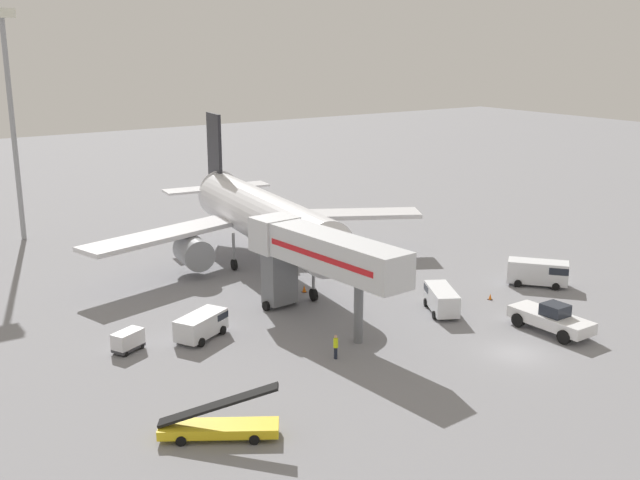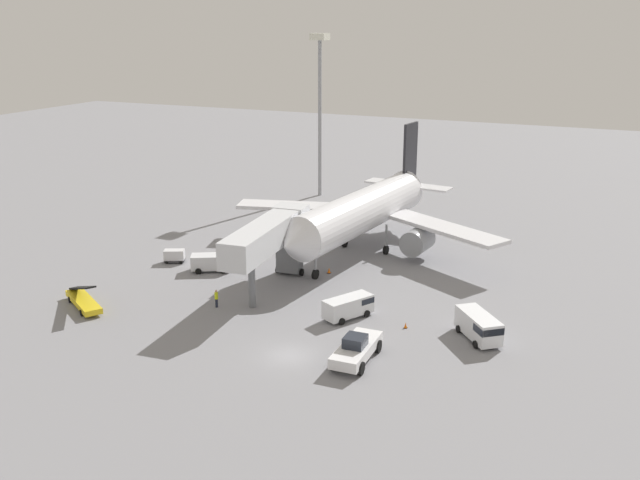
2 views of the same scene
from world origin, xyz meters
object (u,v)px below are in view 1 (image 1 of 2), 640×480
(safety_cone_bravo, at_px, (490,297))
(service_van_outer_left, at_px, (441,298))
(baggage_cart_mid_center, at_px, (128,340))
(ground_crew_worker_foreground, at_px, (336,346))
(airplane_at_gate, at_px, (262,218))
(service_van_near_right, at_px, (202,324))
(belt_loader_truck, at_px, (219,426))
(jet_bridge, at_px, (316,254))
(apron_light_mast, at_px, (8,82))
(service_van_far_right, at_px, (540,272))
(safety_cone_alpha, at_px, (304,289))
(pushback_tug, at_px, (551,319))

(safety_cone_bravo, bearing_deg, service_van_outer_left, 178.04)
(baggage_cart_mid_center, relative_size, ground_crew_worker_foreground, 1.45)
(airplane_at_gate, distance_m, service_van_near_right, 19.12)
(belt_loader_truck, distance_m, service_van_near_right, 15.39)
(jet_bridge, bearing_deg, belt_loader_truck, -140.93)
(apron_light_mast, bearing_deg, service_van_far_right, -51.46)
(service_van_outer_left, relative_size, safety_cone_alpha, 8.05)
(belt_loader_truck, xyz_separation_m, safety_cone_bravo, (30.36, 8.14, -0.51))
(pushback_tug, height_order, service_van_near_right, pushback_tug)
(pushback_tug, relative_size, safety_cone_alpha, 10.38)
(airplane_at_gate, height_order, safety_cone_bravo, airplane_at_gate)
(pushback_tug, relative_size, apron_light_mast, 0.27)
(service_van_far_right, distance_m, ground_crew_worker_foreground, 25.28)
(pushback_tug, bearing_deg, safety_cone_bravo, 77.61)
(airplane_at_gate, xyz_separation_m, service_van_far_right, (18.17, -19.28, -3.75))
(service_van_outer_left, bearing_deg, safety_cone_alpha, 122.16)
(ground_crew_worker_foreground, bearing_deg, pushback_tug, -17.19)
(belt_loader_truck, height_order, service_van_near_right, belt_loader_truck)
(airplane_at_gate, height_order, pushback_tug, airplane_at_gate)
(airplane_at_gate, bearing_deg, service_van_outer_left, -73.02)
(service_van_outer_left, bearing_deg, pushback_tug, -64.52)
(service_van_near_right, xyz_separation_m, safety_cone_alpha, (12.25, 4.68, -0.77))
(jet_bridge, distance_m, service_van_far_right, 23.05)
(ground_crew_worker_foreground, bearing_deg, airplane_at_gate, 72.81)
(airplane_at_gate, xyz_separation_m, baggage_cart_mid_center, (-18.60, -12.80, -4.21))
(pushback_tug, height_order, safety_cone_alpha, pushback_tug)
(service_van_outer_left, xyz_separation_m, apron_light_mast, (-22.77, 44.06, 16.31))
(apron_light_mast, bearing_deg, service_van_near_right, -84.22)
(ground_crew_worker_foreground, bearing_deg, baggage_cart_mid_center, 140.73)
(airplane_at_gate, relative_size, belt_loader_truck, 5.37)
(pushback_tug, xyz_separation_m, safety_cone_bravo, (1.75, 7.97, -0.82))
(airplane_at_gate, relative_size, pushback_tug, 5.29)
(pushback_tug, xyz_separation_m, belt_loader_truck, (-28.61, -0.17, -0.32))
(pushback_tug, distance_m, safety_cone_bravo, 8.20)
(airplane_at_gate, relative_size, service_van_near_right, 7.41)
(service_van_far_right, bearing_deg, safety_cone_alpha, 150.94)
(baggage_cart_mid_center, distance_m, safety_cone_alpha, 18.31)
(jet_bridge, distance_m, ground_crew_worker_foreground, 8.57)
(service_van_far_right, height_order, ground_crew_worker_foreground, service_van_far_right)
(safety_cone_bravo, bearing_deg, apron_light_mast, 122.70)
(airplane_at_gate, xyz_separation_m, service_van_outer_left, (5.91, -19.36, -3.89))
(ground_crew_worker_foreground, height_order, safety_cone_bravo, ground_crew_worker_foreground)
(service_van_far_right, height_order, service_van_near_right, service_van_far_right)
(belt_loader_truck, height_order, service_van_outer_left, belt_loader_truck)
(jet_bridge, distance_m, safety_cone_alpha, 9.55)
(pushback_tug, bearing_deg, baggage_cart_mid_center, 152.59)
(belt_loader_truck, height_order, ground_crew_worker_foreground, belt_loader_truck)
(jet_bridge, distance_m, service_van_near_right, 10.26)
(belt_loader_truck, xyz_separation_m, safety_cone_alpha, (18.06, 18.92, -0.45))
(jet_bridge, xyz_separation_m, baggage_cart_mid_center, (-14.42, 3.02, -4.92))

